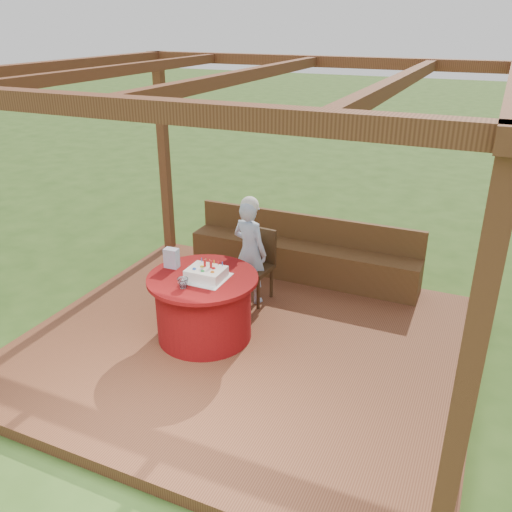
{
  "coord_description": "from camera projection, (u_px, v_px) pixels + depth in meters",
  "views": [
    {
      "loc": [
        2.08,
        -4.37,
        3.23
      ],
      "look_at": [
        0.0,
        0.25,
        1.0
      ],
      "focal_mm": 38.0,
      "sensor_mm": 36.0,
      "label": 1
    }
  ],
  "objects": [
    {
      "name": "bench",
      "position": [
        302.0,
        258.0,
        7.01
      ],
      "size": [
        3.0,
        0.42,
        0.8
      ],
      "color": "brown",
      "rests_on": "deck"
    },
    {
      "name": "drinking_glass",
      "position": [
        183.0,
        283.0,
        5.25
      ],
      "size": [
        0.14,
        0.14,
        0.1
      ],
      "primitive_type": "imported",
      "rotation": [
        0.0,
        0.0,
        -0.35
      ],
      "color": "white",
      "rests_on": "table"
    },
    {
      "name": "deck",
      "position": [
        246.0,
        346.0,
        5.71
      ],
      "size": [
        4.5,
        4.0,
        0.12
      ],
      "primitive_type": "cube",
      "color": "brown",
      "rests_on": "ground"
    },
    {
      "name": "chair",
      "position": [
        256.0,
        261.0,
        6.4
      ],
      "size": [
        0.45,
        0.45,
        0.86
      ],
      "color": "#3D2713",
      "rests_on": "deck"
    },
    {
      "name": "birthday_cake",
      "position": [
        206.0,
        273.0,
        5.44
      ],
      "size": [
        0.42,
        0.42,
        0.19
      ],
      "color": "white",
      "rests_on": "table"
    },
    {
      "name": "pergola",
      "position": [
        244.0,
        120.0,
        4.76
      ],
      "size": [
        4.5,
        4.0,
        2.72
      ],
      "color": "brown",
      "rests_on": "deck"
    },
    {
      "name": "gift_bag",
      "position": [
        172.0,
        258.0,
        5.67
      ],
      "size": [
        0.15,
        0.1,
        0.21
      ],
      "primitive_type": "cube",
      "rotation": [
        0.0,
        0.0,
        0.05
      ],
      "color": "#E191CC",
      "rests_on": "table"
    },
    {
      "name": "table",
      "position": [
        204.0,
        306.0,
        5.64
      ],
      "size": [
        1.14,
        1.14,
        0.7
      ],
      "color": "maroon",
      "rests_on": "deck"
    },
    {
      "name": "elderly_woman",
      "position": [
        250.0,
        249.0,
        6.28
      ],
      "size": [
        0.51,
        0.4,
        1.29
      ],
      "color": "#92B1DA",
      "rests_on": "deck"
    },
    {
      "name": "ground",
      "position": [
        246.0,
        351.0,
        5.73
      ],
      "size": [
        60.0,
        60.0,
        0.0
      ],
      "primitive_type": "plane",
      "color": "#2D4D19",
      "rests_on": "ground"
    }
  ]
}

